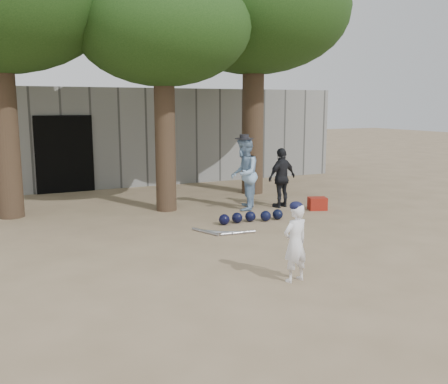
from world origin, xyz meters
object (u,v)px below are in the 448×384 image
boy_player (295,243)px  spectator_blue (244,174)px  spectator_dark (282,178)px  red_bag (317,204)px

boy_player → spectator_blue: bearing=-118.6°
boy_player → spectator_dark: (2.63, 4.56, 0.17)m
boy_player → red_bag: (3.24, 3.91, -0.42)m
spectator_dark → spectator_blue: bearing=-21.7°
spectator_dark → red_bag: bearing=119.8°
spectator_blue → boy_player: bearing=14.0°
spectator_blue → spectator_dark: spectator_blue is taller
boy_player → spectator_dark: size_ratio=0.77×
spectator_dark → boy_player: bearing=46.2°
spectator_dark → red_bag: spectator_dark is taller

